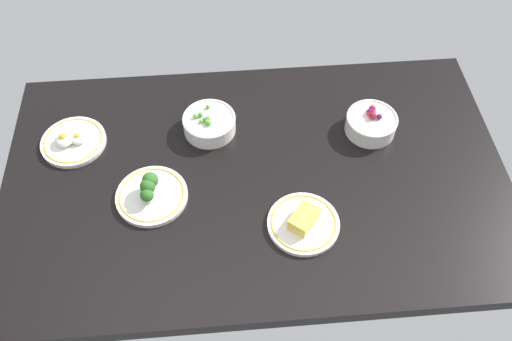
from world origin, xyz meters
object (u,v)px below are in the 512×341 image
at_px(bowl_berries, 371,123).
at_px(plate_eggs, 73,141).
at_px(plate_broccoli, 151,193).
at_px(plate_cheese, 304,222).
at_px(bowl_peas, 209,123).

bearing_deg(bowl_berries, plate_eggs, -1.26).
bearing_deg(plate_broccoli, bowl_berries, -163.48).
bearing_deg(plate_cheese, bowl_peas, -56.40).
xyz_separation_m(plate_broccoli, plate_eggs, (0.23, -0.20, -0.01)).
xyz_separation_m(plate_broccoli, bowl_peas, (-0.16, -0.22, 0.01)).
bearing_deg(bowl_peas, plate_broccoli, 54.44).
relative_size(bowl_berries, bowl_peas, 0.96).
distance_m(plate_broccoli, plate_eggs, 0.30).
relative_size(plate_broccoli, bowl_peas, 1.25).
bearing_deg(bowl_peas, plate_eggs, 3.07).
xyz_separation_m(plate_cheese, plate_eggs, (0.61, -0.32, -0.00)).
bearing_deg(plate_eggs, plate_broccoli, 138.32).
relative_size(plate_eggs, bowl_peas, 1.20).
relative_size(plate_cheese, plate_broccoli, 0.97).
bearing_deg(plate_cheese, plate_broccoli, -16.89).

